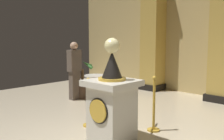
% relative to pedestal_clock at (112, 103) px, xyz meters
% --- Properties ---
extents(pedestal_clock, '(0.78, 0.78, 1.77)m').
position_rel_pedestal_clock_xyz_m(pedestal_clock, '(0.00, 0.00, 0.00)').
color(pedestal_clock, beige).
rests_on(pedestal_clock, ground_plane).
extents(stanchion_near, '(0.24, 0.24, 1.06)m').
position_rel_pedestal_clock_xyz_m(stanchion_near, '(0.21, 0.93, -0.31)').
color(stanchion_near, gold).
rests_on(stanchion_near, ground_plane).
extents(stanchion_far, '(0.24, 0.24, 0.99)m').
position_rel_pedestal_clock_xyz_m(stanchion_far, '(-0.89, 0.26, -0.34)').
color(stanchion_far, gold).
rests_on(stanchion_far, ground_plane).
extents(velvet_rope, '(0.92, 0.91, 0.22)m').
position_rel_pedestal_clock_xyz_m(velvet_rope, '(-0.34, 0.60, 0.11)').
color(velvet_rope, black).
extents(column_left, '(0.76, 0.76, 3.81)m').
position_rel_pedestal_clock_xyz_m(column_left, '(-2.18, 4.28, 1.21)').
color(column_left, black).
rests_on(column_left, ground_plane).
extents(potted_palm_left, '(0.74, 0.74, 1.12)m').
position_rel_pedestal_clock_xyz_m(potted_palm_left, '(-2.92, 1.81, -0.35)').
color(potted_palm_left, '#4C3828').
rests_on(potted_palm_left, ground_plane).
extents(bystander_guest, '(0.22, 0.36, 1.64)m').
position_rel_pedestal_clock_xyz_m(bystander_guest, '(-2.91, 1.51, 0.19)').
color(bystander_guest, brown).
rests_on(bystander_guest, ground_plane).
extents(cafe_table, '(0.64, 0.64, 0.75)m').
position_rel_pedestal_clock_xyz_m(cafe_table, '(-2.22, 1.70, -0.20)').
color(cafe_table, '#332D28').
rests_on(cafe_table, ground_plane).
extents(cafe_chair_red, '(0.55, 0.55, 0.96)m').
position_rel_pedestal_clock_xyz_m(cafe_chair_red, '(-1.61, 1.59, -0.11)').
color(cafe_chair_red, black).
rests_on(cafe_chair_red, ground_plane).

